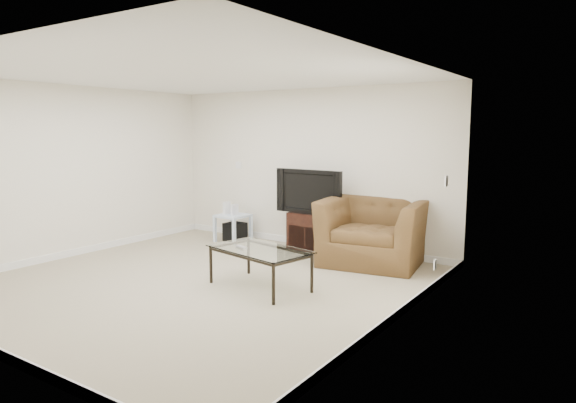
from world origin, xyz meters
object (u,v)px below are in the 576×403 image
Objects in this scene: television at (313,191)px; recliner at (373,221)px; side_table at (233,228)px; tv_stand at (313,231)px; subwoofer at (235,232)px; coffee_table at (260,268)px.

television reaches higher than recliner.
tv_stand is at bearing 9.11° from side_table.
tv_stand is 0.63m from television.
subwoofer is 0.22× the size of recliner.
television is at bearing 103.72° from coffee_table.
television is 1.61m from subwoofer.
side_table is at bearing 136.64° from coffee_table.
recliner is at bearing 70.69° from coffee_table.
television is 0.91× the size of coffee_table.
recliner reaches higher than tv_stand.
tv_stand is 1.43m from subwoofer.
recliner is (1.12, -0.23, -0.32)m from television.
recliner is at bearing -1.01° from subwoofer.
coffee_table is at bearing -72.42° from television.
television is at bearing -90.00° from tv_stand.
side_table is at bearing -148.12° from subwoofer.
tv_stand is at bearing 91.01° from television.
side_table is at bearing 170.65° from recliner.
television is 1.19m from recliner.
coffee_table is at bearing -73.66° from tv_stand.
recliner reaches higher than subwoofer.
side_table is at bearing -168.05° from tv_stand.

